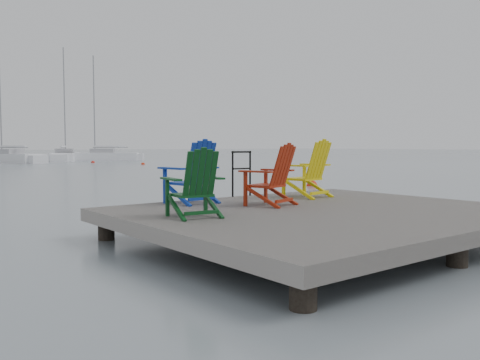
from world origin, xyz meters
TOP-DOWN VIEW (x-y plane):
  - ground at (0.00, 0.00)m, footprint 400.00×400.00m
  - dock at (0.00, 0.00)m, footprint 6.00×5.00m
  - handrail at (0.25, 2.45)m, footprint 0.48×0.04m
  - chair_green at (-2.12, 0.48)m, footprint 0.84×0.79m
  - chair_blue at (-1.21, 1.96)m, footprint 0.92×0.86m
  - chair_red at (-0.32, 0.88)m, footprint 0.95×0.90m
  - chair_yellow at (1.13, 1.45)m, footprint 0.96×0.90m
  - sailboat_near at (5.61, 43.67)m, footprint 5.20×8.83m
  - sailboat_mid at (12.19, 47.07)m, footprint 5.79×8.78m
  - sailboat_far at (14.78, 44.40)m, footprint 7.71×5.98m
  - buoy_a at (7.88, 7.84)m, footprint 0.41×0.41m
  - buoy_c at (13.15, 31.67)m, footprint 0.32×0.32m
  - buoy_d at (11.69, 38.44)m, footprint 0.33×0.33m

SIDE VIEW (x-z plane):
  - ground at x=0.00m, z-range 0.00..0.00m
  - buoy_a at x=7.88m, z-range -0.20..0.20m
  - buoy_c at x=13.15m, z-range -0.16..0.16m
  - buoy_d at x=11.69m, z-range -0.17..0.17m
  - dock at x=0.00m, z-range -0.35..1.05m
  - sailboat_mid at x=12.19m, z-range -5.61..6.32m
  - sailboat_near at x=5.61m, z-range -5.57..6.29m
  - sailboat_far at x=14.78m, z-range -5.11..5.82m
  - chair_green at x=-2.12m, z-range 0.50..1.45m
  - chair_red at x=-0.32m, z-range 0.50..1.52m
  - handrail at x=0.25m, z-range 0.59..1.49m
  - chair_blue at x=-1.21m, z-range 0.50..1.58m
  - chair_yellow at x=1.13m, z-range 0.50..1.59m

